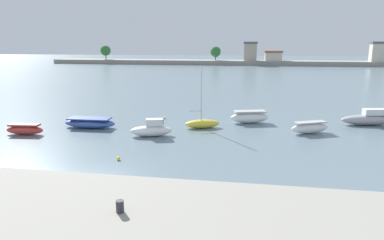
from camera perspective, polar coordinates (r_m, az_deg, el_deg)
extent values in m
plane|color=slate|center=(21.31, -15.15, -9.44)|extent=(400.00, 400.00, 0.00)
cube|color=#9E998C|center=(15.61, -26.01, -15.40)|extent=(85.96, 7.04, 1.73)
cylinder|color=#2D2D33|center=(13.37, -11.91, -13.89)|extent=(0.30, 0.30, 0.47)
ellipsoid|color=#C63833|center=(33.44, -26.08, -1.52)|extent=(3.38, 1.24, 0.79)
cube|color=maroon|center=(33.33, -26.15, -0.74)|extent=(2.71, 1.03, 0.15)
ellipsoid|color=#3856A8|center=(33.89, -16.63, -0.53)|extent=(4.97, 1.90, 0.83)
cube|color=navy|center=(33.78, -16.68, 0.25)|extent=(3.98, 1.59, 0.11)
ellipsoid|color=white|center=(29.72, -6.84, -1.81)|extent=(3.84, 2.21, 0.93)
cube|color=silver|center=(29.53, -6.26, -0.37)|extent=(1.59, 1.09, 0.59)
cube|color=black|center=(29.53, -4.86, -0.23)|extent=(0.25, 0.65, 0.41)
ellipsoid|color=yellow|center=(32.33, 1.75, -0.64)|extent=(3.48, 2.07, 0.81)
cylinder|color=silver|center=(31.76, 1.54, 4.46)|extent=(0.10, 0.10, 5.00)
cylinder|color=#B7B7BC|center=(31.96, 0.63, 1.50)|extent=(1.24, 0.47, 0.08)
ellipsoid|color=white|center=(34.80, 9.58, 0.40)|extent=(4.08, 2.25, 1.09)
cube|color=#AFAFAF|center=(34.68, 9.62, 1.40)|extent=(3.28, 1.85, 0.15)
ellipsoid|color=white|center=(32.19, 19.01, -1.28)|extent=(3.70, 2.39, 0.95)
cube|color=#AFAFAF|center=(32.07, 19.08, -0.36)|extent=(2.98, 1.95, 0.11)
ellipsoid|color=#9E9EA3|center=(37.69, 27.24, 0.02)|extent=(5.44, 2.36, 1.01)
cube|color=silver|center=(37.81, 28.11, 1.20)|extent=(2.19, 1.23, 0.58)
sphere|color=yellow|center=(24.21, -12.15, -6.25)|extent=(0.25, 0.25, 0.25)
sphere|color=white|center=(36.42, -4.58, 0.41)|extent=(0.26, 0.26, 0.26)
cube|color=gray|center=(128.09, 5.56, 9.53)|extent=(130.96, 9.86, 1.59)
cube|color=#B2A38E|center=(127.00, 9.69, 11.08)|extent=(4.44, 4.26, 5.93)
cube|color=#565156|center=(126.96, 9.74, 12.57)|extent=(4.88, 4.69, 0.70)
cube|color=beige|center=(128.92, 13.37, 10.25)|extent=(5.83, 4.58, 2.81)
cube|color=#995B42|center=(128.86, 13.41, 11.03)|extent=(6.41, 5.04, 0.70)
cube|color=beige|center=(133.54, 28.42, 9.83)|extent=(4.08, 3.40, 5.95)
cube|color=#565156|center=(133.50, 28.57, 11.25)|extent=(4.49, 3.74, 0.70)
cylinder|color=brown|center=(127.70, 3.93, 10.25)|extent=(0.36, 0.36, 1.53)
sphere|color=#2D6B33|center=(127.62, 3.95, 11.27)|extent=(3.81, 3.81, 3.81)
cylinder|color=brown|center=(138.50, -14.14, 10.13)|extent=(0.36, 0.36, 1.74)
sphere|color=#2D6B33|center=(138.43, -14.20, 11.14)|extent=(3.91, 3.91, 3.91)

